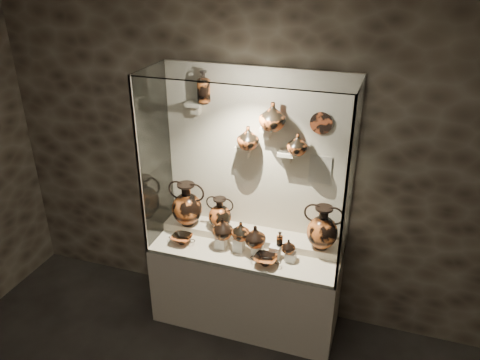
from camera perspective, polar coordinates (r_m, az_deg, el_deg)
name	(u,v)px	position (r m, az deg, el deg)	size (l,w,h in m)	color
wall_back	(258,156)	(4.15, 2.15, 2.89)	(5.00, 0.02, 3.20)	#2D241C
plinth	(246,286)	(4.51, 0.71, -12.83)	(1.70, 0.60, 0.80)	#BCB097
front_tier	(246,250)	(4.26, 0.74, -8.48)	(1.68, 0.58, 0.03)	beige
rear_tier	(252,236)	(4.38, 1.44, -6.88)	(1.70, 0.25, 0.10)	beige
back_panel	(257,157)	(4.15, 2.13, 2.87)	(1.70, 0.03, 1.60)	#BCB097
glass_front	(235,186)	(3.62, -0.63, -0.73)	(1.70, 0.01, 1.60)	white
glass_left	(155,158)	(4.19, -10.31, 2.66)	(0.01, 0.60, 1.60)	white
glass_right	(350,185)	(3.73, 13.27, -0.62)	(0.01, 0.60, 1.60)	white
glass_top	(247,75)	(3.61, 0.88, 12.67)	(1.70, 0.60, 0.01)	white
frame_post_left	(139,171)	(3.96, -12.18, 1.06)	(0.02, 0.02, 1.60)	gray
frame_post_right	(345,202)	(3.47, 12.63, -2.64)	(0.02, 0.02, 1.60)	gray
pedestal_a	(221,242)	(4.25, -2.32, -7.58)	(0.09, 0.09, 0.10)	silver
pedestal_b	(239,244)	(4.19, -0.13, -7.82)	(0.09, 0.09, 0.13)	silver
pedestal_c	(257,249)	(4.16, 2.12, -8.46)	(0.09, 0.09, 0.09)	silver
pedestal_d	(275,251)	(4.12, 4.28, -8.67)	(0.09, 0.09, 0.12)	silver
pedestal_e	(291,256)	(4.11, 6.18, -9.23)	(0.09, 0.09, 0.08)	silver
bracket_ul	(195,104)	(4.11, -5.54, 9.21)	(0.14, 0.12, 0.04)	#BCB097
bracket_ca	(244,148)	(4.07, 0.50, 3.95)	(0.14, 0.12, 0.04)	#BCB097
bracket_cb	(267,129)	(3.95, 3.29, 6.29)	(0.10, 0.12, 0.04)	#BCB097
bracket_cc	(287,153)	(3.98, 5.72, 3.28)	(0.14, 0.12, 0.04)	#BCB097
amphora_left	(187,204)	(4.40, -6.48, -2.93)	(0.34, 0.34, 0.43)	#A64F1F
amphora_mid	(220,213)	(4.33, -2.45, -4.07)	(0.25, 0.25, 0.32)	#C75723
amphora_right	(323,227)	(4.10, 10.04, -5.70)	(0.32, 0.32, 0.41)	#A64F1F
jug_a	(223,228)	(4.17, -2.13, -5.89)	(0.19, 0.19, 0.20)	#A64F1F
jug_b	(241,231)	(4.10, 0.10, -6.22)	(0.16, 0.16, 0.17)	#C75723
jug_c	(255,236)	(4.08, 1.87, -6.86)	(0.19, 0.19, 0.20)	#A64F1F
jug_e	(289,246)	(4.05, 5.93, -8.03)	(0.12, 0.12, 0.13)	#A64F1F
lekythos_small	(280,238)	(4.05, 4.88, -7.06)	(0.07, 0.07, 0.15)	#C75723
kylix_left	(182,239)	(4.33, -7.09, -7.11)	(0.24, 0.21, 0.10)	#C75723
kylix_right	(266,260)	(4.03, 3.14, -9.69)	(0.25, 0.22, 0.10)	#A64F1F
lekythos_tall	(204,86)	(4.02, -4.45, 11.40)	(0.12, 0.12, 0.31)	#A64F1F
ovoid_vase_a	(248,138)	(3.98, 0.99, 5.19)	(0.19, 0.19, 0.20)	#C75723
ovoid_vase_b	(273,116)	(3.83, 3.98, 7.77)	(0.22, 0.22, 0.23)	#C75723
ovoid_vase_c	(297,144)	(3.89, 7.02, 4.36)	(0.17, 0.17, 0.18)	#C75723
wall_plate	(321,123)	(3.88, 9.88, 6.84)	(0.19, 0.19, 0.02)	#9C3F1E
info_placard	(320,170)	(4.04, 9.74, 1.25)	(0.19, 0.01, 0.25)	beige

